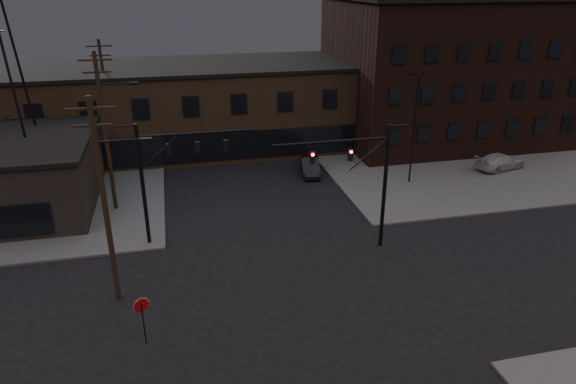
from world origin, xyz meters
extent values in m
plane|color=black|center=(0.00, 0.00, 0.00)|extent=(140.00, 140.00, 0.00)
cube|color=#474744|center=(22.00, 22.00, 0.07)|extent=(30.00, 30.00, 0.15)
cube|color=brown|center=(0.00, 28.00, 4.00)|extent=(40.00, 12.00, 8.00)
cube|color=black|center=(22.00, 26.00, 7.00)|extent=(22.00, 16.00, 14.00)
cylinder|color=black|center=(6.50, 4.50, 4.00)|extent=(0.24, 0.24, 8.00)
cylinder|color=black|center=(3.00, 4.50, 7.20)|extent=(7.00, 0.14, 0.14)
cube|color=#FF140C|center=(4.17, 4.50, 6.30)|extent=(0.28, 0.22, 0.70)
cube|color=#FF140C|center=(1.83, 4.50, 6.30)|extent=(0.28, 0.22, 0.70)
cylinder|color=black|center=(-8.00, 8.00, 4.00)|extent=(0.24, 0.24, 8.00)
cylinder|color=black|center=(-4.50, 8.00, 7.20)|extent=(7.00, 0.14, 0.14)
cube|color=black|center=(-6.25, 8.00, 6.30)|extent=(0.28, 0.22, 0.70)
cube|color=black|center=(-4.50, 8.00, 6.30)|extent=(0.28, 0.22, 0.70)
cube|color=black|center=(-2.75, 8.00, 6.30)|extent=(0.28, 0.22, 0.70)
cylinder|color=black|center=(-8.00, -2.00, 1.10)|extent=(0.06, 0.06, 2.20)
cylinder|color=maroon|center=(-8.00, -1.98, 2.10)|extent=(0.72, 0.33, 0.76)
cylinder|color=black|center=(-9.50, 2.00, 5.50)|extent=(0.28, 0.28, 11.00)
cube|color=black|center=(-9.50, 2.00, 10.40)|extent=(2.20, 0.12, 0.12)
cube|color=black|center=(-9.50, 2.00, 9.60)|extent=(1.80, 0.12, 0.12)
cube|color=black|center=(-7.20, 2.00, 8.75)|extent=(0.60, 0.25, 0.18)
cylinder|color=black|center=(-10.50, 14.00, 5.75)|extent=(0.28, 0.28, 11.50)
cube|color=black|center=(-10.50, 14.00, 10.90)|extent=(2.20, 0.12, 0.12)
cube|color=black|center=(-10.50, 14.00, 10.10)|extent=(1.80, 0.12, 0.12)
cube|color=black|center=(-8.20, 14.00, 9.25)|extent=(0.60, 0.25, 0.18)
cylinder|color=black|center=(-11.50, 26.00, 5.50)|extent=(0.28, 0.28, 11.00)
cube|color=black|center=(-11.50, 26.00, 10.40)|extent=(2.20, 0.12, 0.12)
cube|color=black|center=(-11.50, 26.00, 9.60)|extent=(1.80, 0.12, 0.12)
cylinder|color=black|center=(13.00, 14.00, 4.50)|extent=(0.14, 0.14, 9.00)
cube|color=black|center=(12.50, 14.00, 9.05)|extent=(0.50, 0.28, 0.18)
cube|color=black|center=(13.50, 14.00, 9.05)|extent=(0.50, 0.28, 0.18)
cylinder|color=black|center=(19.00, 19.00, 4.50)|extent=(0.14, 0.14, 9.00)
cube|color=black|center=(18.50, 19.00, 9.05)|extent=(0.50, 0.28, 0.18)
cube|color=black|center=(19.50, 19.00, 9.05)|extent=(0.50, 0.28, 0.18)
imported|color=black|center=(13.87, 22.79, 0.99)|extent=(5.23, 2.97, 1.68)
imported|color=#A7A7A9|center=(22.21, 15.02, 0.85)|extent=(5.13, 3.07, 1.39)
imported|color=black|center=(5.50, 18.03, 0.71)|extent=(2.19, 4.49, 1.42)
camera|label=1|loc=(-5.89, -22.57, 15.98)|focal=32.00mm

